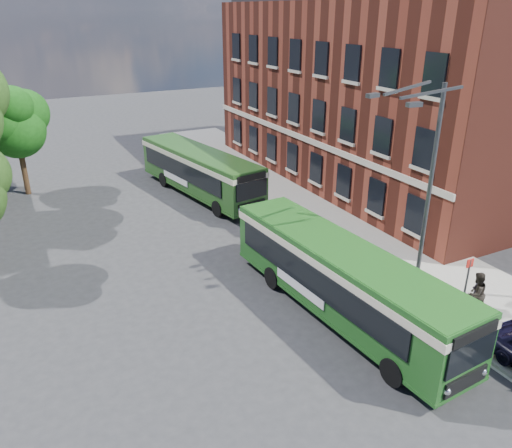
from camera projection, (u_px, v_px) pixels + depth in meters
ground at (291, 299)px, 21.55m from camera, size 120.00×120.00×0.00m
pavement at (321, 209)px, 30.99m from camera, size 6.00×48.00×0.15m
kerb_line at (279, 219)px, 29.74m from camera, size 0.12×48.00×0.01m
brick_office at (378, 80)px, 34.45m from camera, size 12.10×26.00×14.20m
street_lamp at (423, 191)px, 20.04m from camera, size 2.96×2.38×9.00m
bus_stop_sign at (466, 282)px, 19.87m from camera, size 0.35×0.08×2.52m
bus_front at (341, 275)px, 19.74m from camera, size 3.36×12.25×3.02m
bus_rear at (199, 168)px, 32.91m from camera, size 4.51×11.91×3.02m
pedestrian_a at (477, 291)px, 20.25m from camera, size 0.66×0.50×1.65m
pedestrian_b at (476, 293)px, 19.91m from camera, size 0.91×0.72×1.83m
tree_right at (16, 121)px, 31.81m from camera, size 4.29×4.08×7.24m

